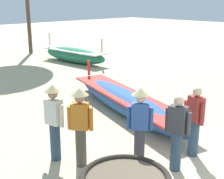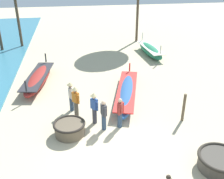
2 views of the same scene
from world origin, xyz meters
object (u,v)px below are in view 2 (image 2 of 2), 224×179
object	(u,v)px
fisherman_hauling	(104,114)
mooring_post_mid_beach	(184,108)
long_boat_green_hull	(38,79)
coracle_front_left	(70,128)
fisherman_by_coracle	(76,100)
coracle_center	(220,162)
fisherman_crouching	(71,95)
fisherman_with_hat	(94,106)
long_boat_white_hull	(150,50)
fisherman_standing_right	(120,112)
long_boat_ochre_hull	(127,92)

from	to	relation	value
fisherman_hauling	mooring_post_mid_beach	world-z (taller)	fisherman_hauling
long_boat_green_hull	coracle_front_left	bearing A→B (deg)	-71.75
fisherman_by_coracle	coracle_center	bearing A→B (deg)	-41.71
coracle_front_left	fisherman_crouching	bearing A→B (deg)	86.33
fisherman_hauling	mooring_post_mid_beach	bearing A→B (deg)	2.32
coracle_front_left	fisherman_with_hat	size ratio (longest dim) A/B	0.89
fisherman_with_hat	long_boat_white_hull	bearing A→B (deg)	59.50
long_boat_green_hull	fisherman_with_hat	xyz separation A→B (m)	(3.21, -5.17, 0.58)
coracle_front_left	long_boat_white_hull	world-z (taller)	long_boat_white_hull
fisherman_crouching	fisherman_hauling	xyz separation A→B (m)	(1.49, -2.04, -0.12)
coracle_center	mooring_post_mid_beach	size ratio (longest dim) A/B	1.19
fisherman_by_coracle	fisherman_hauling	xyz separation A→B (m)	(1.25, -1.45, -0.12)
long_boat_green_hull	fisherman_hauling	distance (m)	6.84
long_boat_green_hull	mooring_post_mid_beach	xyz separation A→B (m)	(7.63, -5.64, 0.37)
fisherman_crouching	fisherman_with_hat	bearing A→B (deg)	-51.86
coracle_front_left	long_boat_green_hull	world-z (taller)	long_boat_green_hull
long_boat_white_hull	fisherman_crouching	size ratio (longest dim) A/B	2.74
long_boat_green_hull	mooring_post_mid_beach	size ratio (longest dim) A/B	3.53
coracle_front_left	long_boat_green_hull	xyz separation A→B (m)	(-1.96, 5.96, 0.03)
fisherman_standing_right	long_boat_green_hull	bearing A→B (deg)	127.44
coracle_front_left	fisherman_by_coracle	size ratio (longest dim) A/B	0.89
coracle_front_left	fisherman_hauling	bearing A→B (deg)	5.52
coracle_center	fisherman_hauling	size ratio (longest dim) A/B	1.13
fisherman_crouching	fisherman_hauling	size ratio (longest dim) A/B	1.06
coracle_center	long_boat_green_hull	bearing A→B (deg)	130.14
long_boat_ochre_hull	fisherman_standing_right	world-z (taller)	fisherman_standing_right
long_boat_ochre_hull	fisherman_standing_right	distance (m)	3.18
coracle_front_left	fisherman_by_coracle	xyz separation A→B (m)	(0.37, 1.61, 0.62)
fisherman_by_coracle	mooring_post_mid_beach	distance (m)	5.45
coracle_front_left	mooring_post_mid_beach	size ratio (longest dim) A/B	1.00
fisherman_crouching	mooring_post_mid_beach	size ratio (longest dim) A/B	1.12
coracle_center	fisherman_by_coracle	world-z (taller)	fisherman_by_coracle
long_boat_white_hull	fisherman_by_coracle	world-z (taller)	fisherman_by_coracle
coracle_center	fisherman_standing_right	bearing A→B (deg)	134.22
coracle_front_left	fisherman_with_hat	bearing A→B (deg)	32.39
fisherman_crouching	long_boat_ochre_hull	bearing A→B (deg)	17.69
long_boat_green_hull	fisherman_hauling	bearing A→B (deg)	-58.24
fisherman_standing_right	fisherman_hauling	xyz separation A→B (m)	(-0.79, -0.08, 0.00)
fisherman_hauling	fisherman_with_hat	bearing A→B (deg)	121.27
coracle_front_left	fisherman_with_hat	distance (m)	1.60
coracle_front_left	long_boat_white_hull	distance (m)	12.61
fisherman_by_coracle	mooring_post_mid_beach	size ratio (longest dim) A/B	1.12
fisherman_with_hat	fisherman_hauling	size ratio (longest dim) A/B	1.06
coracle_front_left	fisherman_hauling	distance (m)	1.71
long_boat_ochre_hull	fisherman_standing_right	bearing A→B (deg)	-107.89
mooring_post_mid_beach	fisherman_with_hat	bearing A→B (deg)	173.95
coracle_front_left	mooring_post_mid_beach	distance (m)	5.69
mooring_post_mid_beach	long_boat_white_hull	bearing A→B (deg)	82.70
fisherman_hauling	fisherman_by_coracle	bearing A→B (deg)	130.83
long_boat_green_hull	fisherman_crouching	bearing A→B (deg)	-60.79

